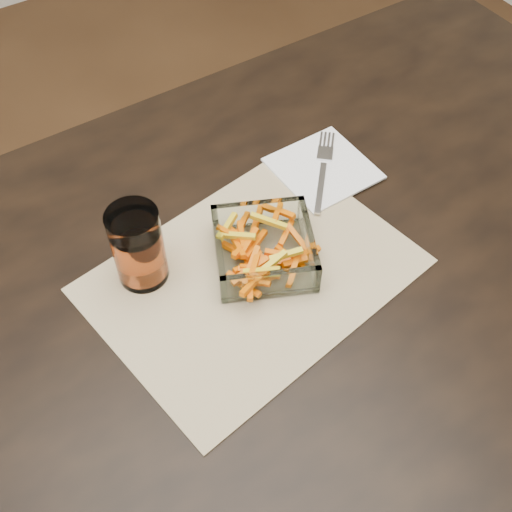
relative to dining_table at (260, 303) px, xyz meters
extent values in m
plane|color=#331E0F|center=(0.00, 0.00, -0.66)|extent=(4.50, 4.50, 0.00)
cube|color=black|center=(0.00, 0.00, 0.07)|extent=(1.60, 0.90, 0.03)
cylinder|color=black|center=(0.72, 0.37, -0.30)|extent=(0.06, 0.06, 0.72)
cube|color=#C7B482|center=(-0.02, 0.00, 0.09)|extent=(0.50, 0.40, 0.00)
cube|color=white|center=(0.01, 0.01, 0.10)|extent=(0.19, 0.19, 0.01)
cube|color=white|center=(0.04, 0.07, 0.12)|extent=(0.13, 0.07, 0.06)
cube|color=white|center=(-0.01, -0.05, 0.12)|extent=(0.13, 0.07, 0.06)
cube|color=white|center=(-0.05, 0.04, 0.12)|extent=(0.07, 0.13, 0.06)
cube|color=white|center=(0.07, -0.02, 0.12)|extent=(0.07, 0.13, 0.06)
cylinder|color=white|center=(-0.15, 0.08, 0.16)|extent=(0.07, 0.07, 0.13)
cylinder|color=#C64B1C|center=(-0.15, 0.08, 0.14)|extent=(0.06, 0.06, 0.08)
cube|color=white|center=(0.20, 0.12, 0.09)|extent=(0.15, 0.15, 0.00)
cube|color=silver|center=(0.17, 0.08, 0.10)|extent=(0.08, 0.09, 0.00)
cube|color=silver|center=(0.22, 0.14, 0.10)|extent=(0.04, 0.04, 0.00)
cube|color=silver|center=(0.24, 0.18, 0.10)|extent=(0.03, 0.03, 0.00)
cube|color=silver|center=(0.25, 0.17, 0.10)|extent=(0.03, 0.03, 0.00)
cube|color=silver|center=(0.25, 0.17, 0.10)|extent=(0.03, 0.03, 0.00)
cube|color=silver|center=(0.26, 0.16, 0.10)|extent=(0.03, 0.03, 0.00)
camera|label=1|loc=(-0.31, -0.48, 0.85)|focal=45.00mm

